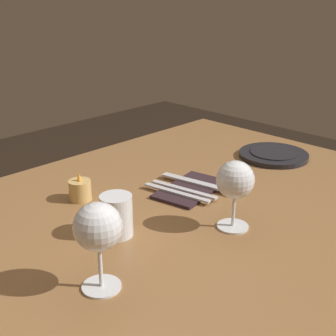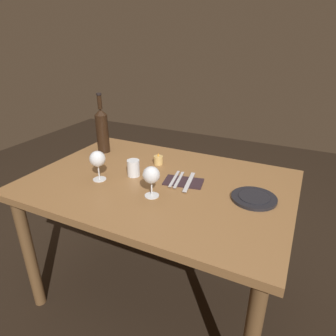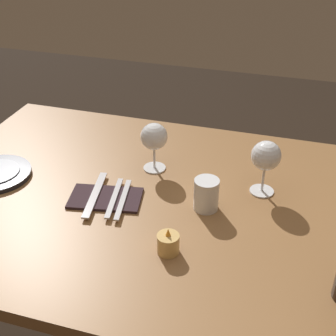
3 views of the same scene
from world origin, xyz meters
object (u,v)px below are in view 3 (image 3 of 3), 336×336
at_px(folded_napkin, 106,198).
at_px(votive_candle, 168,244).
at_px(wine_glass_left, 266,157).
at_px(wine_glass_right, 154,138).
at_px(fork_inner, 114,198).
at_px(fork_outer, 123,199).
at_px(table_knife, 95,194).
at_px(water_tumbler, 206,197).

bearing_deg(folded_napkin, votive_candle, 145.81).
bearing_deg(folded_napkin, wine_glass_left, -158.36).
xyz_separation_m(wine_glass_right, fork_inner, (0.05, 0.19, -0.09)).
bearing_deg(fork_outer, table_knife, 0.00).
relative_size(water_tumbler, fork_outer, 0.48).
height_order(votive_candle, folded_napkin, votive_candle).
bearing_deg(water_tumbler, fork_outer, 9.34).
height_order(wine_glass_left, fork_outer, wine_glass_left).
relative_size(folded_napkin, fork_inner, 1.15).
distance_m(wine_glass_right, votive_candle, 0.37).
bearing_deg(table_knife, wine_glass_right, -119.82).
bearing_deg(fork_inner, folded_napkin, 0.00).
relative_size(wine_glass_right, votive_candle, 2.18).
bearing_deg(folded_napkin, wine_glass_right, -112.40).
distance_m(water_tumbler, votive_candle, 0.19).
height_order(wine_glass_right, votive_candle, wine_glass_right).
xyz_separation_m(fork_outer, table_knife, (0.08, 0.00, 0.00)).
distance_m(wine_glass_left, wine_glass_right, 0.32).
relative_size(water_tumbler, votive_candle, 1.28).
distance_m(wine_glass_right, table_knife, 0.23).
height_order(folded_napkin, table_knife, table_knife).
height_order(wine_glass_left, votive_candle, wine_glass_left).
distance_m(folded_napkin, fork_outer, 0.05).
bearing_deg(table_knife, fork_inner, 180.00).
xyz_separation_m(votive_candle, folded_napkin, (0.22, -0.15, -0.02)).
bearing_deg(wine_glass_right, fork_inner, 74.46).
relative_size(wine_glass_left, fork_inner, 0.86).
height_order(water_tumbler, votive_candle, water_tumbler).
relative_size(wine_glass_right, fork_outer, 0.81).
distance_m(votive_candle, table_knife, 0.29).
distance_m(fork_outer, table_knife, 0.08).
height_order(water_tumbler, fork_inner, water_tumbler).
height_order(wine_glass_right, fork_outer, wine_glass_right).
distance_m(wine_glass_right, fork_outer, 0.21).
height_order(fork_inner, fork_outer, same).
bearing_deg(fork_outer, folded_napkin, 0.00).
height_order(wine_glass_right, table_knife, wine_glass_right).
distance_m(water_tumbler, fork_inner, 0.24).
bearing_deg(votive_candle, folded_napkin, -34.19).
bearing_deg(folded_napkin, fork_outer, 180.00).
xyz_separation_m(wine_glass_right, fork_outer, (0.03, 0.19, -0.09)).
height_order(wine_glass_left, fork_inner, wine_glass_left).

